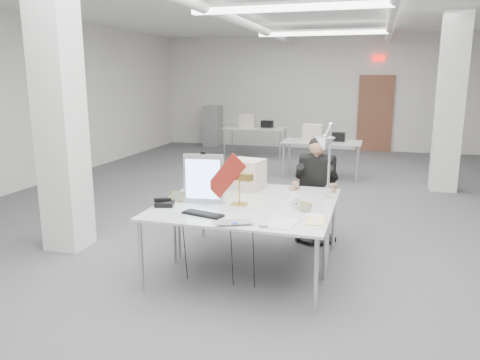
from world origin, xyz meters
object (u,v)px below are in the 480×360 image
(beige_monitor, at_px, (247,174))
(architect_lamp, at_px, (327,161))
(office_chair, at_px, (316,202))
(desk_phone, at_px, (165,204))
(monitor, at_px, (204,179))
(laptop, at_px, (235,225))
(bankers_lamp, at_px, (239,190))
(desk_main, at_px, (236,215))
(seated_person, at_px, (317,172))

(beige_monitor, relative_size, architect_lamp, 0.42)
(office_chair, height_order, beige_monitor, beige_monitor)
(office_chair, height_order, architect_lamp, architect_lamp)
(office_chair, xyz_separation_m, desk_phone, (-1.37, -1.51, 0.28))
(desk_phone, xyz_separation_m, beige_monitor, (0.61, 0.96, 0.15))
(monitor, relative_size, laptop, 1.51)
(bankers_lamp, bearing_deg, desk_main, -62.04)
(laptop, bearing_deg, office_chair, 50.71)
(desk_main, xyz_separation_m, laptop, (0.10, -0.37, 0.03))
(desk_main, bearing_deg, seated_person, 68.84)
(office_chair, distance_m, desk_phone, 2.06)
(bankers_lamp, height_order, beige_monitor, beige_monitor)
(laptop, height_order, desk_phone, desk_phone)
(architect_lamp, bearing_deg, bankers_lamp, -166.10)
(beige_monitor, xyz_separation_m, architect_lamp, (0.97, -0.38, 0.27))
(office_chair, height_order, monitor, monitor)
(desk_phone, distance_m, architect_lamp, 1.74)
(architect_lamp, bearing_deg, seated_person, 96.12)
(seated_person, distance_m, desk_phone, 2.01)
(laptop, height_order, beige_monitor, beige_monitor)
(desk_main, height_order, laptop, laptop)
(laptop, bearing_deg, bankers_lamp, 77.89)
(seated_person, xyz_separation_m, monitor, (-1.03, -1.23, 0.11))
(monitor, height_order, desk_phone, monitor)
(seated_person, distance_m, laptop, 1.96)
(desk_main, distance_m, laptop, 0.39)
(bankers_lamp, xyz_separation_m, beige_monitor, (-0.12, 0.70, 0.02))
(monitor, xyz_separation_m, desk_phone, (-0.35, -0.23, -0.24))
(seated_person, distance_m, monitor, 1.61)
(laptop, distance_m, beige_monitor, 1.43)
(monitor, distance_m, bankers_lamp, 0.40)
(seated_person, relative_size, desk_phone, 5.19)
(laptop, bearing_deg, architect_lamp, 30.48)
(bankers_lamp, distance_m, architect_lamp, 0.96)
(desk_main, xyz_separation_m, monitor, (-0.44, 0.29, 0.27))
(laptop, xyz_separation_m, beige_monitor, (-0.28, 1.39, 0.16))
(desk_main, relative_size, bankers_lamp, 5.79)
(bankers_lamp, bearing_deg, office_chair, 80.55)
(beige_monitor, bearing_deg, monitor, -101.42)
(office_chair, bearing_deg, architect_lamp, -69.54)
(monitor, height_order, beige_monitor, monitor)
(seated_person, bearing_deg, desk_main, -103.20)
(desk_phone, bearing_deg, monitor, 17.85)
(monitor, height_order, architect_lamp, architect_lamp)
(desk_main, xyz_separation_m, seated_person, (0.59, 1.52, 0.16))
(office_chair, bearing_deg, beige_monitor, -136.11)
(laptop, relative_size, beige_monitor, 0.92)
(desk_main, height_order, office_chair, office_chair)
(seated_person, xyz_separation_m, beige_monitor, (-0.76, -0.50, 0.03))
(laptop, bearing_deg, desk_main, 80.39)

